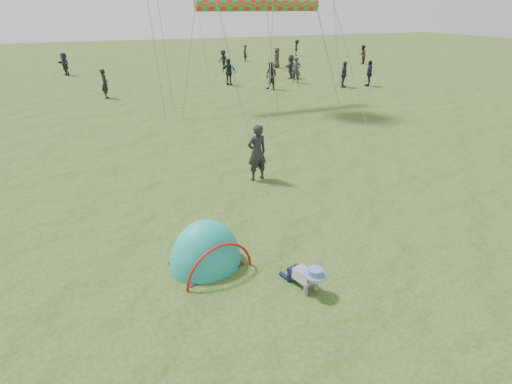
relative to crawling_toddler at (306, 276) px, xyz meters
name	(u,v)px	position (x,y,z in m)	size (l,w,h in m)	color
ground	(305,297)	(-0.13, -0.23, -0.29)	(140.00, 140.00, 0.00)	#1E4A13
crawling_toddler	(306,276)	(0.00, 0.00, 0.00)	(0.54, 0.77, 0.59)	black
popup_tent	(206,264)	(-1.56, 1.53, -0.29)	(1.58, 1.30, 2.04)	teal
standing_adult	(257,153)	(1.24, 5.38, 0.60)	(0.65, 0.43, 1.79)	black
crowd_person_0	(105,84)	(-2.25, 20.47, 0.56)	(0.62, 0.41, 1.71)	black
crowd_person_1	(362,55)	(21.77, 27.95, 0.58)	(0.85, 0.66, 1.75)	#32231E
crowd_person_2	(369,73)	(14.88, 17.79, 0.57)	(1.01, 0.42, 1.73)	black
crowd_person_5	(65,64)	(-4.61, 31.25, 0.59)	(1.63, 0.52, 1.76)	#222A35
crowd_person_6	(296,70)	(10.86, 20.93, 0.60)	(0.65, 0.43, 1.79)	#2E2E35
crowd_person_7	(271,76)	(8.06, 19.17, 0.60)	(0.87, 0.68, 1.78)	black
crowd_person_8	(229,72)	(6.06, 21.85, 0.60)	(1.05, 0.44, 1.79)	black
crowd_person_9	(297,48)	(19.52, 37.10, 0.57)	(1.11, 0.64, 1.72)	black
crowd_person_10	(277,58)	(13.04, 28.75, 0.58)	(0.86, 0.56, 1.75)	#312723
crowd_person_11	(291,67)	(11.42, 22.87, 0.59)	(1.63, 0.52, 1.76)	#2E3847
crowd_person_12	(245,53)	(12.11, 34.35, 0.51)	(0.58, 0.38, 1.60)	black
crowd_person_14	(344,75)	(12.98, 18.03, 0.57)	(1.01, 0.42, 1.72)	#262F39
crowd_person_15	(223,59)	(8.33, 29.94, 0.52)	(1.05, 0.60, 1.62)	black
rainbow_tube_kite	(259,5)	(5.51, 15.27, 4.83)	(0.64, 0.64, 6.67)	red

